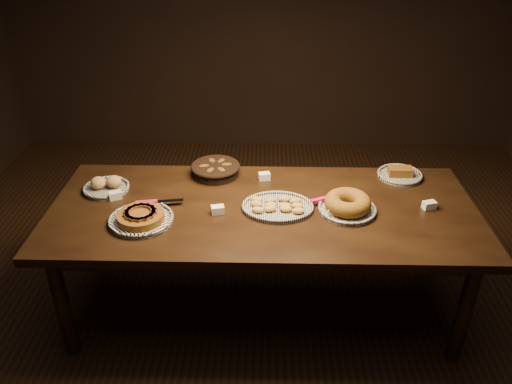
{
  "coord_description": "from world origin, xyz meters",
  "views": [
    {
      "loc": [
        0.01,
        -2.38,
        2.23
      ],
      "look_at": [
        -0.04,
        0.05,
        0.82
      ],
      "focal_mm": 35.0,
      "sensor_mm": 36.0,
      "label": 1
    }
  ],
  "objects_px": {
    "bundt_cake_plate": "(347,205)",
    "madeleine_platter": "(278,206)",
    "buffet_table": "(263,218)",
    "apple_tart_plate": "(141,218)"
  },
  "relations": [
    {
      "from": "apple_tart_plate",
      "to": "madeleine_platter",
      "type": "xyz_separation_m",
      "value": [
        0.73,
        0.14,
        -0.01
      ]
    },
    {
      "from": "bundt_cake_plate",
      "to": "madeleine_platter",
      "type": "bearing_deg",
      "value": 154.88
    },
    {
      "from": "madeleine_platter",
      "to": "buffet_table",
      "type": "bearing_deg",
      "value": -174.82
    },
    {
      "from": "buffet_table",
      "to": "madeleine_platter",
      "type": "bearing_deg",
      "value": -10.8
    },
    {
      "from": "madeleine_platter",
      "to": "bundt_cake_plate",
      "type": "xyz_separation_m",
      "value": [
        0.38,
        -0.01,
        0.02
      ]
    },
    {
      "from": "buffet_table",
      "to": "bundt_cake_plate",
      "type": "bearing_deg",
      "value": -3.68
    },
    {
      "from": "buffet_table",
      "to": "apple_tart_plate",
      "type": "height_order",
      "value": "apple_tart_plate"
    },
    {
      "from": "madeleine_platter",
      "to": "bundt_cake_plate",
      "type": "height_order",
      "value": "bundt_cake_plate"
    },
    {
      "from": "apple_tart_plate",
      "to": "bundt_cake_plate",
      "type": "distance_m",
      "value": 1.12
    },
    {
      "from": "buffet_table",
      "to": "bundt_cake_plate",
      "type": "height_order",
      "value": "bundt_cake_plate"
    }
  ]
}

